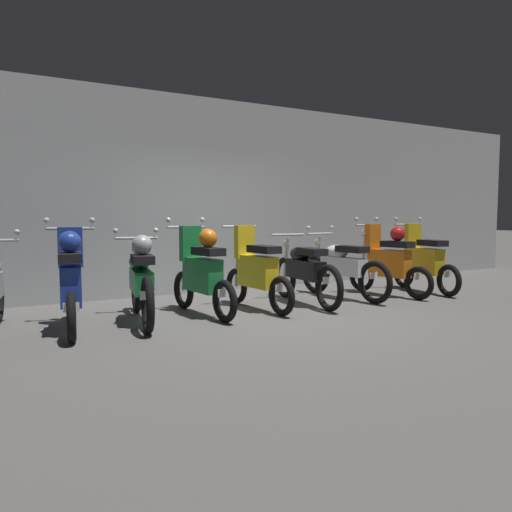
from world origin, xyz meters
The scene contains 10 objects.
ground_plane centered at (0.00, 0.00, 0.00)m, with size 80.00×80.00×0.00m, color #565451.
back_wall centered at (0.00, 2.54, 1.65)m, with size 16.00×0.30×3.31m, color #9EA0A3.
motorbike_slot_1 centered at (-2.49, 0.46, 0.57)m, with size 0.58×1.67×1.29m.
motorbike_slot_2 centered at (-1.66, 0.52, 0.53)m, with size 0.63×1.93×1.15m.
motorbike_slot_3 centered at (-0.83, 0.57, 0.57)m, with size 0.59×1.68×1.29m.
motorbike_slot_4 centered at (0.00, 0.57, 0.52)m, with size 0.56×1.68×1.18m.
motorbike_slot_5 centered at (0.83, 0.58, 0.49)m, with size 0.56×1.95×1.03m.
motorbike_slot_6 centered at (1.66, 0.71, 0.49)m, with size 0.59×1.95×1.15m.
motorbike_slot_7 centered at (2.49, 0.55, 0.57)m, with size 0.59×1.68×1.29m.
motorbike_slot_8 centered at (3.34, 0.55, 0.53)m, with size 0.58×1.68×1.29m.
Camera 1 is at (-3.48, -5.48, 1.30)m, focal length 35.14 mm.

